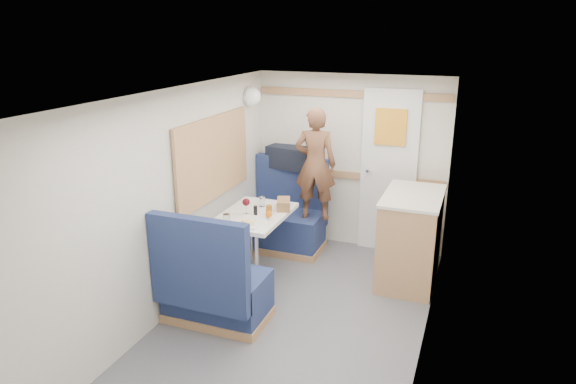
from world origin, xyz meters
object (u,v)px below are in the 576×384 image
at_px(dome_light, 252,97).
at_px(tray, 249,222).
at_px(duffel_bag, 290,157).
at_px(bench_near, 214,291).
at_px(dinette_table, 254,228).
at_px(pepper_grinder, 255,211).
at_px(tumbler_left, 227,220).
at_px(tumbler_right, 262,202).
at_px(bread_loaf, 284,204).
at_px(cheese_block, 248,223).
at_px(beer_glass, 269,210).
at_px(orange_fruit, 269,214).
at_px(person, 315,164).
at_px(wine_glass, 246,203).
at_px(galley_counter, 410,237).
at_px(bench_far, 285,223).

bearing_deg(dome_light, tray, -67.52).
bearing_deg(duffel_bag, bench_near, -79.40).
height_order(dinette_table, pepper_grinder, pepper_grinder).
bearing_deg(tumbler_left, tray, 36.17).
bearing_deg(bench_near, tumbler_right, 90.40).
height_order(tray, bread_loaf, bread_loaf).
xyz_separation_m(bench_near, cheese_block, (0.09, 0.52, 0.46)).
height_order(duffel_bag, tray, duffel_bag).
distance_m(tumbler_left, beer_glass, 0.48).
relative_size(beer_glass, bread_loaf, 0.39).
bearing_deg(orange_fruit, person, 78.57).
bearing_deg(tumbler_left, wine_glass, 80.30).
bearing_deg(dinette_table, bread_loaf, 45.82).
xyz_separation_m(bench_near, duffel_bag, (-0.04, 1.98, 0.73)).
height_order(person, bread_loaf, person).
distance_m(tray, cheese_block, 0.10).
xyz_separation_m(wine_glass, pepper_grinder, (0.10, 0.00, -0.07)).
relative_size(person, tray, 3.73).
bearing_deg(galley_counter, pepper_grinder, -156.84).
height_order(bench_near, cheese_block, bench_near).
height_order(orange_fruit, pepper_grinder, pepper_grinder).
xyz_separation_m(tumbler_left, tumbler_right, (0.10, 0.59, -0.00)).
xyz_separation_m(tumbler_right, beer_glass, (0.16, -0.18, -0.00)).
xyz_separation_m(tray, cheese_block, (0.03, -0.09, 0.03)).
distance_m(cheese_block, tumbler_right, 0.57).
relative_size(galley_counter, wine_glass, 5.48).
height_order(dome_light, pepper_grinder, dome_light).
relative_size(orange_fruit, bread_loaf, 0.28).
bearing_deg(person, tumbler_right, 47.27).
height_order(person, tray, person).
relative_size(cheese_block, pepper_grinder, 1.08).
distance_m(dome_light, galley_counter, 2.28).
bearing_deg(beer_glass, duffel_bag, 99.67).
bearing_deg(bench_far, orange_fruit, -78.08).
height_order(galley_counter, tumbler_right, galley_counter).
distance_m(bench_near, bread_loaf, 1.21).
bearing_deg(bench_near, wine_glass, 93.91).
xyz_separation_m(tray, orange_fruit, (0.14, 0.15, 0.04)).
distance_m(bench_near, tumbler_left, 0.69).
xyz_separation_m(dinette_table, duffel_bag, (-0.04, 1.12, 0.46)).
relative_size(bench_near, tray, 3.17).
height_order(beer_glass, pepper_grinder, pepper_grinder).
bearing_deg(pepper_grinder, person, 68.20).
bearing_deg(wine_glass, dinette_table, 47.44).
bearing_deg(duffel_bag, dome_light, -133.08).
height_order(person, orange_fruit, person).
bearing_deg(duffel_bag, orange_fruit, -69.33).
height_order(bench_far, cheese_block, bench_far).
xyz_separation_m(cheese_block, wine_glass, (-0.15, 0.28, 0.09)).
bearing_deg(bench_far, duffel_bag, 98.12).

